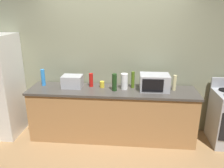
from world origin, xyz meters
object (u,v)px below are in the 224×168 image
(bottle_hand_soap, at_px, (174,83))
(mug_yellow, at_px, (102,84))
(paper_towel_roll, at_px, (124,81))
(bottle_olive_oil, at_px, (133,80))
(microwave, at_px, (154,82))
(bottle_spray_cleaner, at_px, (43,77))
(bottle_wine, at_px, (114,82))
(bottle_hot_sauce, at_px, (91,80))
(toaster_oven, at_px, (72,81))

(bottle_hand_soap, distance_m, mug_yellow, 1.22)
(paper_towel_roll, distance_m, bottle_olive_oil, 0.17)
(microwave, distance_m, bottle_spray_cleaner, 1.94)
(bottle_wine, xyz_separation_m, mug_yellow, (-0.23, 0.14, -0.09))
(bottle_hot_sauce, distance_m, bottle_spray_cleaner, 0.85)
(toaster_oven, bearing_deg, microwave, -0.50)
(paper_towel_roll, relative_size, mug_yellow, 2.48)
(paper_towel_roll, height_order, bottle_hot_sauce, paper_towel_roll)
(toaster_oven, bearing_deg, bottle_wine, -8.10)
(toaster_oven, distance_m, bottle_wine, 0.75)
(paper_towel_roll, bearing_deg, bottle_olive_oil, 29.42)
(bottle_olive_oil, bearing_deg, paper_towel_roll, -150.58)
(bottle_olive_oil, bearing_deg, bottle_wine, -149.83)
(bottle_wine, relative_size, bottle_spray_cleaner, 0.99)
(toaster_oven, xyz_separation_m, bottle_spray_cleaner, (-0.54, 0.05, 0.04))
(bottle_olive_oil, bearing_deg, mug_yellow, -176.32)
(microwave, xyz_separation_m, bottle_hand_soap, (0.33, 0.03, -0.01))
(toaster_oven, height_order, bottle_spray_cleaner, bottle_spray_cleaner)
(bottle_olive_oil, bearing_deg, microwave, -13.13)
(bottle_wine, height_order, bottle_olive_oil, bottle_wine)
(microwave, xyz_separation_m, toaster_oven, (-1.40, 0.01, -0.03))
(paper_towel_roll, relative_size, bottle_olive_oil, 0.95)
(toaster_oven, height_order, bottle_hand_soap, bottle_hand_soap)
(paper_towel_roll, distance_m, mug_yellow, 0.40)
(toaster_oven, distance_m, mug_yellow, 0.51)
(microwave, height_order, paper_towel_roll, same)
(microwave, height_order, bottle_hot_sauce, microwave)
(bottle_wine, bearing_deg, bottle_olive_oil, 30.17)
(bottle_olive_oil, bearing_deg, toaster_oven, -176.09)
(paper_towel_roll, height_order, bottle_wine, bottle_wine)
(bottle_hot_sauce, bearing_deg, bottle_spray_cleaner, -178.73)
(microwave, bearing_deg, bottle_hot_sauce, 175.58)
(toaster_oven, xyz_separation_m, bottle_olive_oil, (1.04, 0.07, 0.04))
(paper_towel_roll, bearing_deg, bottle_hand_soap, 1.77)
(paper_towel_roll, height_order, bottle_spray_cleaner, bottle_spray_cleaner)
(paper_towel_roll, distance_m, bottle_hot_sauce, 0.59)
(paper_towel_roll, xyz_separation_m, bottle_hot_sauce, (-0.58, 0.08, -0.02))
(bottle_hot_sauce, bearing_deg, toaster_oven, -167.24)
(bottle_spray_cleaner, bearing_deg, toaster_oven, -5.55)
(bottle_wine, xyz_separation_m, bottle_olive_oil, (0.30, 0.18, -0.00))
(microwave, height_order, bottle_olive_oil, bottle_olive_oil)
(paper_towel_roll, bearing_deg, bottle_wine, -149.15)
(bottle_wine, relative_size, mug_yellow, 2.67)
(bottle_hot_sauce, bearing_deg, bottle_olive_oil, -0.02)
(bottle_hand_soap, bearing_deg, toaster_oven, -179.48)
(microwave, distance_m, bottle_hand_soap, 0.33)
(toaster_oven, bearing_deg, paper_towel_roll, -0.64)
(toaster_oven, xyz_separation_m, paper_towel_roll, (0.90, -0.01, 0.03))
(microwave, height_order, mug_yellow, microwave)
(paper_towel_roll, xyz_separation_m, bottle_hand_soap, (0.83, 0.03, -0.01))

